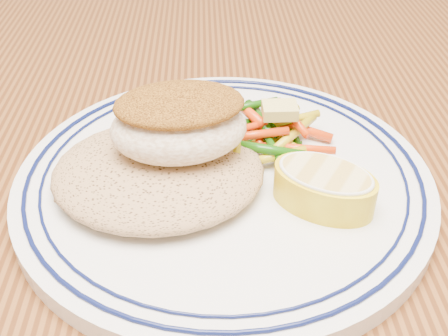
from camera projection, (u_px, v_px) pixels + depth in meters
dining_table at (250, 289)px, 0.46m from camera, size 1.50×0.90×0.75m
plate at (224, 180)px, 0.41m from camera, size 0.30×0.30×0.02m
rice_pilaf at (158, 168)px, 0.39m from camera, size 0.15×0.13×0.03m
fish_fillet at (179, 122)px, 0.37m from camera, size 0.10×0.08×0.05m
vegetable_pile at (266, 131)px, 0.43m from camera, size 0.11×0.11×0.03m
butter_pat at (280, 110)px, 0.41m from camera, size 0.03×0.02×0.01m
lemon_wedge at (324, 186)px, 0.37m from camera, size 0.09×0.09×0.03m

